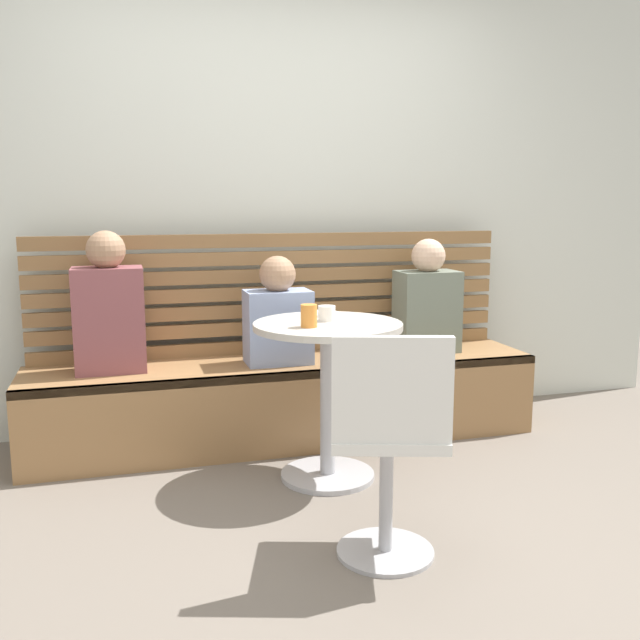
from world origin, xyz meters
TOP-DOWN VIEW (x-y plane):
  - ground at (0.00, 0.00)m, footprint 8.00×8.00m
  - back_wall at (0.00, 1.64)m, footprint 5.20×0.10m
  - booth_bench at (0.00, 1.20)m, footprint 2.70×0.52m
  - booth_backrest at (0.00, 1.44)m, footprint 2.65×0.04m
  - cafe_table at (0.06, 0.64)m, footprint 0.68×0.68m
  - white_chair at (0.04, -0.17)m, footprint 0.50×0.50m
  - person_adult at (-0.90, 1.23)m, footprint 0.34×0.22m
  - person_child_left at (0.83, 1.23)m, footprint 0.34×0.22m
  - person_child_middle at (-0.05, 1.18)m, footprint 0.34×0.22m
  - cup_tumbler_orange at (-0.05, 0.55)m, footprint 0.07×0.07m
  - cup_ceramic_white at (0.07, 0.69)m, footprint 0.08×0.08m
  - plate_small at (0.10, 0.86)m, footprint 0.17×0.17m

SIDE VIEW (x-z plane):
  - ground at x=0.00m, z-range 0.00..0.00m
  - booth_bench at x=0.00m, z-range 0.00..0.44m
  - white_chair at x=0.04m, z-range 0.04..0.89m
  - cafe_table at x=0.06m, z-range 0.15..0.89m
  - person_child_middle at x=-0.05m, z-range 0.40..0.97m
  - person_child_left at x=0.83m, z-range 0.40..1.04m
  - plate_small at x=0.10m, z-range 0.74..0.75m
  - person_adult at x=-0.90m, z-range 0.40..1.10m
  - cup_ceramic_white at x=0.07m, z-range 0.74..0.81m
  - booth_backrest at x=0.00m, z-range 0.44..1.11m
  - cup_tumbler_orange at x=-0.05m, z-range 0.74..0.84m
  - back_wall at x=0.00m, z-range 0.00..2.90m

